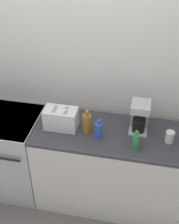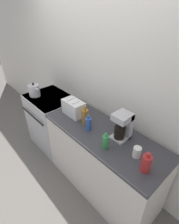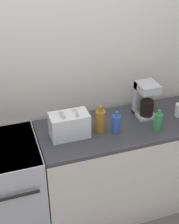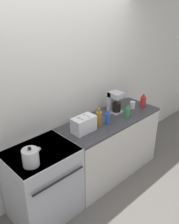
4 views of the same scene
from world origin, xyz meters
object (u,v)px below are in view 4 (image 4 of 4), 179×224
at_px(bottle_amber, 99,118).
at_px(stove, 43,183).
at_px(cup_white, 132,105).
at_px(kettle, 31,157).
at_px(bottle_blue, 108,118).
at_px(bottle_green, 128,112).
at_px(toaster, 84,124).
at_px(bottle_red, 143,102).
at_px(coffee_maker, 115,102).

bearing_deg(bottle_amber, stove, 177.68).
bearing_deg(cup_white, bottle_amber, -178.83).
relative_size(kettle, bottle_blue, 1.15).
relative_size(stove, bottle_blue, 4.86).
bearing_deg(kettle, bottle_blue, 2.76).
xyz_separation_m(bottle_green, cup_white, (0.28, 0.13, -0.02)).
relative_size(toaster, cup_white, 2.75).
distance_m(toaster, bottle_red, 1.13).
height_order(coffee_maker, bottle_green, coffee_maker).
distance_m(toaster, bottle_amber, 0.25).
distance_m(coffee_maker, bottle_blue, 0.39).
xyz_separation_m(coffee_maker, cup_white, (0.28, -0.12, -0.10)).
xyz_separation_m(stove, bottle_amber, (0.89, -0.04, 0.55)).
xyz_separation_m(stove, toaster, (0.64, -0.02, 0.55)).
xyz_separation_m(coffee_maker, bottle_red, (0.42, -0.20, -0.07)).
relative_size(bottle_red, cup_white, 1.91).
height_order(stove, bottle_green, bottle_green).
xyz_separation_m(bottle_amber, bottle_blue, (0.12, -0.05, -0.02)).
height_order(bottle_amber, bottle_blue, bottle_amber).
bearing_deg(bottle_amber, coffee_maker, 16.11).
height_order(bottle_amber, bottle_green, bottle_amber).
bearing_deg(toaster, bottle_red, -4.45).
relative_size(bottle_red, bottle_green, 1.16).
bearing_deg(coffee_maker, bottle_amber, -163.89).
relative_size(bottle_amber, bottle_red, 1.14).
bearing_deg(cup_white, bottle_blue, -174.19).
bearing_deg(kettle, stove, 36.17).
bearing_deg(kettle, toaster, 8.63).
height_order(bottle_blue, bottle_red, bottle_red).
distance_m(kettle, cup_white, 1.82).
relative_size(bottle_amber, cup_white, 2.19).
height_order(bottle_blue, cup_white, bottle_blue).
bearing_deg(bottle_blue, toaster, 169.28).
height_order(bottle_green, cup_white, bottle_green).
xyz_separation_m(stove, bottle_red, (1.77, -0.10, 0.54)).
bearing_deg(stove, bottle_red, -3.33).
height_order(toaster, coffee_maker, coffee_maker).
bearing_deg(bottle_blue, coffee_maker, 27.80).
relative_size(kettle, bottle_amber, 0.91).
bearing_deg(bottle_red, bottle_blue, 178.58).
bearing_deg(cup_white, stove, 179.25).
distance_m(bottle_amber, bottle_green, 0.47).
distance_m(bottle_green, cup_white, 0.31).
distance_m(kettle, coffee_maker, 1.56).
height_order(coffee_maker, cup_white, coffee_maker).
xyz_separation_m(toaster, bottle_blue, (0.36, -0.07, -0.02)).
relative_size(stove, bottle_red, 4.40).
xyz_separation_m(stove, kettle, (-0.19, -0.14, 0.54)).
distance_m(kettle, toaster, 0.85).
bearing_deg(bottle_blue, bottle_green, -11.68).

